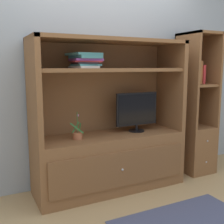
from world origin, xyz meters
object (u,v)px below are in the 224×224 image
at_px(upright_book_row, 195,74).
at_px(tv_monitor, 137,111).
at_px(magazine_stack, 85,60).
at_px(bookshelf_tall, 194,125).
at_px(media_console, 110,143).
at_px(potted_plant, 78,135).

bearing_deg(upright_book_row, tv_monitor, -179.77).
height_order(magazine_stack, bookshelf_tall, bookshelf_tall).
distance_m(media_console, upright_book_row, 1.38).
xyz_separation_m(media_console, magazine_stack, (-0.28, -0.01, 0.89)).
bearing_deg(magazine_stack, media_console, 2.61).
bearing_deg(tv_monitor, media_console, 178.08).
relative_size(media_console, potted_plant, 5.88).
distance_m(bookshelf_tall, upright_book_row, 0.65).
height_order(media_console, bookshelf_tall, bookshelf_tall).
bearing_deg(magazine_stack, potted_plant, -164.20).
bearing_deg(bookshelf_tall, media_console, -179.89).
bearing_deg(tv_monitor, upright_book_row, 0.23).
bearing_deg(bookshelf_tall, potted_plant, -178.41).
relative_size(bookshelf_tall, upright_book_row, 6.19).
bearing_deg(potted_plant, bookshelf_tall, 1.59).
bearing_deg(potted_plant, magazine_stack, 15.80).
distance_m(potted_plant, magazine_stack, 0.75).
xyz_separation_m(tv_monitor, bookshelf_tall, (0.86, 0.01, -0.25)).
distance_m(tv_monitor, upright_book_row, 0.92).
relative_size(media_console, upright_book_row, 5.83).
xyz_separation_m(media_console, potted_plant, (-0.38, -0.04, 0.15)).
relative_size(magazine_stack, upright_book_row, 1.24).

